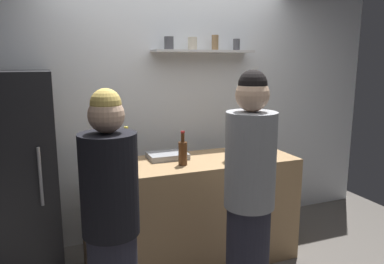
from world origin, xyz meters
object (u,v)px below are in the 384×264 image
Objects in this scene: refrigerator at (21,177)px; utensil_holder at (103,171)px; water_bottle_plastic at (114,149)px; person_blonde at (111,227)px; baking_pan at (168,156)px; wine_bottle_green_glass at (237,151)px; wine_bottle_pale_glass at (230,146)px; wine_bottle_amber_glass at (183,152)px; person_grey_hoodie at (249,200)px; wine_bottle_dark_glass at (127,149)px.

refrigerator reaches higher than utensil_holder.
person_blonde is at bearing -101.11° from water_bottle_plastic.
refrigerator is 1.21m from baking_pan.
wine_bottle_pale_glass is at bearing 94.68° from wine_bottle_green_glass.
water_bottle_plastic is (-0.94, 0.48, -0.01)m from wine_bottle_green_glass.
wine_bottle_amber_glass is (-0.44, 0.12, -0.00)m from wine_bottle_green_glass.
wine_bottle_pale_glass is 0.75m from person_grey_hoodie.
wine_bottle_amber_glass is (0.06, -0.24, 0.08)m from baking_pan.
baking_pan is at bearing 23.07° from person_blonde.
wine_bottle_green_glass reaches higher than wine_bottle_amber_glass.
utensil_holder is at bearing -173.94° from wine_bottle_pale_glass.
utensil_holder is (0.58, -0.55, 0.14)m from refrigerator.
baking_pan is 0.21× the size of person_blonde.
water_bottle_plastic reaches higher than baking_pan.
baking_pan is 1.02× the size of wine_bottle_pale_glass.
person_grey_hoodie is at bearing -55.96° from wine_bottle_dark_glass.
wine_bottle_dark_glass reaches higher than wine_bottle_amber_glass.
wine_bottle_amber_glass is at bearing 10.61° from utensil_holder.
person_grey_hoodie is (0.22, -0.70, -0.18)m from wine_bottle_amber_glass.
utensil_holder is 0.72× the size of wine_bottle_dark_glass.
wine_bottle_pale_glass is 1.00m from water_bottle_plastic.
wine_bottle_dark_glass is (-0.36, -0.01, 0.09)m from baking_pan.
refrigerator is 7.41× the size of water_bottle_plastic.
water_bottle_plastic is (-0.50, 0.36, -0.01)m from wine_bottle_amber_glass.
refrigerator is at bearing 85.02° from person_blonde.
wine_bottle_green_glass is at bearing -27.31° from water_bottle_plastic.
refrigerator is at bearing 165.58° from wine_bottle_pale_glass.
person_grey_hoodie reaches higher than utensil_holder.
refrigerator is 5.13× the size of wine_bottle_pale_glass.
person_blonde is at bearing -107.70° from wine_bottle_dark_glass.
wine_bottle_green_glass is at bearing 96.26° from person_grey_hoodie.
wine_bottle_pale_glass is at bearing 6.06° from utensil_holder.
wine_bottle_green_glass is (1.10, 0.00, 0.05)m from utensil_holder.
utensil_holder is 0.74× the size of wine_bottle_green_glass.
wine_bottle_dark_glass is at bearing -12.81° from refrigerator.
baking_pan is 0.62m from wine_bottle_green_glass.
wine_bottle_pale_glass is (0.84, -0.24, 0.01)m from wine_bottle_dark_glass.
utensil_holder is at bearing -169.39° from wine_bottle_amber_glass.
baking_pan is at bearing -8.68° from refrigerator.
utensil_holder reaches higher than baking_pan.
refrigerator is 0.99× the size of person_grey_hoodie.
person_grey_hoodie reaches higher than wine_bottle_dark_glass.
person_grey_hoodie is at bearing -37.53° from refrigerator.
utensil_holder is at bearing -108.98° from water_bottle_plastic.
refrigerator is 0.88m from wine_bottle_dark_glass.
water_bottle_plastic is at bearing 164.98° from baking_pan.
refrigerator reaches higher than person_blonde.
wine_bottle_dark_glass reaches higher than baking_pan.
water_bottle_plastic is (-0.09, 0.13, -0.02)m from wine_bottle_dark_glass.
refrigerator is 1.04× the size of person_blonde.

